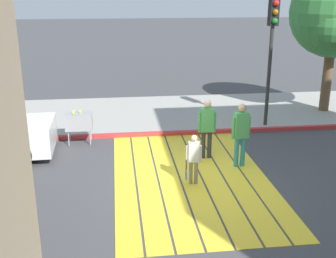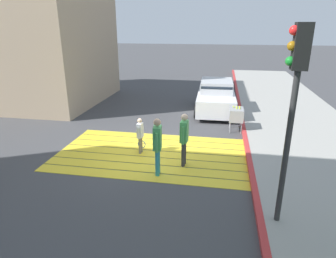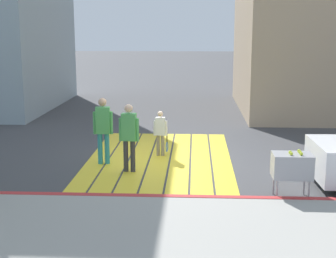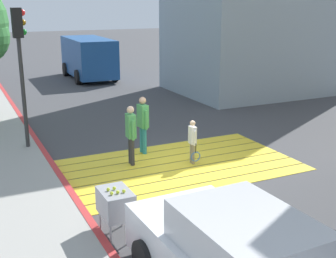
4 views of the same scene
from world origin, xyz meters
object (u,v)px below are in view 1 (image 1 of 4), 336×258
object	(u,v)px
tennis_ball_cart	(79,121)
pedestrian_adult_trailing	(241,131)
street_tree	(335,15)
pedestrian_child_with_racket	(193,157)
traffic_light_corner	(272,38)
pedestrian_adult_lead	(207,125)

from	to	relation	value
tennis_ball_cart	pedestrian_adult_trailing	bearing A→B (deg)	61.31
street_tree	pedestrian_child_with_racket	size ratio (longest dim) A/B	4.24
traffic_light_corner	pedestrian_child_with_racket	size ratio (longest dim) A/B	3.38
pedestrian_adult_trailing	pedestrian_child_with_racket	distance (m)	1.71
tennis_ball_cart	pedestrian_adult_trailing	world-z (taller)	pedestrian_adult_trailing
street_tree	pedestrian_child_with_racket	xyz separation A→B (m)	(5.36, -6.00, -2.93)
traffic_light_corner	tennis_ball_cart	size ratio (longest dim) A/B	4.17
tennis_ball_cart	pedestrian_adult_lead	size ratio (longest dim) A/B	0.61
street_tree	pedestrian_adult_trailing	xyz separation A→B (m)	(4.45, -4.58, -2.62)
street_tree	pedestrian_adult_lead	xyz separation A→B (m)	(3.78, -5.34, -2.65)
pedestrian_adult_lead	traffic_light_corner	bearing A→B (deg)	132.94
street_tree	pedestrian_adult_trailing	distance (m)	6.91
street_tree	tennis_ball_cart	bearing A→B (deg)	-76.92
street_tree	pedestrian_adult_trailing	world-z (taller)	street_tree
street_tree	pedestrian_adult_lead	world-z (taller)	street_tree
traffic_light_corner	pedestrian_adult_trailing	world-z (taller)	traffic_light_corner
tennis_ball_cart	pedestrian_adult_trailing	size ratio (longest dim) A/B	0.59
pedestrian_adult_trailing	pedestrian_adult_lead	bearing A→B (deg)	-131.59
pedestrian_adult_lead	pedestrian_adult_trailing	xyz separation A→B (m)	(0.67, 0.76, 0.03)
tennis_ball_cart	pedestrian_child_with_racket	world-z (taller)	pedestrian_child_with_racket
pedestrian_adult_trailing	pedestrian_child_with_racket	world-z (taller)	pedestrian_adult_trailing
traffic_light_corner	tennis_ball_cart	world-z (taller)	traffic_light_corner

